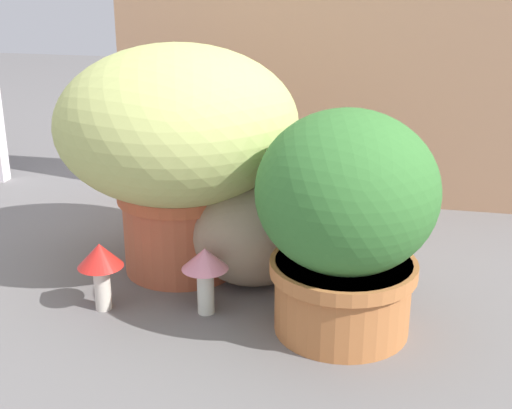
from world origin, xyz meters
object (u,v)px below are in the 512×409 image
leafy_planter (346,218)px  mushroom_ornament_red (100,262)px  cat (267,226)px  grass_planter (178,138)px  mushroom_ornament_pink (205,266)px

leafy_planter → mushroom_ornament_red: (-0.44, -0.02, -0.11)m
cat → mushroom_ornament_red: size_ratio=2.94×
cat → leafy_planter: bearing=-43.4°
grass_planter → mushroom_ornament_pink: grass_planter is taller
grass_planter → leafy_planter: grass_planter is taller
leafy_planter → mushroom_ornament_pink: size_ratio=3.07×
grass_planter → leafy_planter: 0.40m
leafy_planter → cat: bearing=136.6°
leafy_planter → cat: size_ratio=1.02×
cat → mushroom_ornament_red: bearing=-148.0°
grass_planter → cat: bearing=-9.9°
cat → grass_planter: bearing=170.1°
cat → mushroom_ornament_red: 0.32m
leafy_planter → mushroom_ornament_red: bearing=-177.8°
leafy_planter → mushroom_ornament_pink: (-0.25, 0.01, -0.12)m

